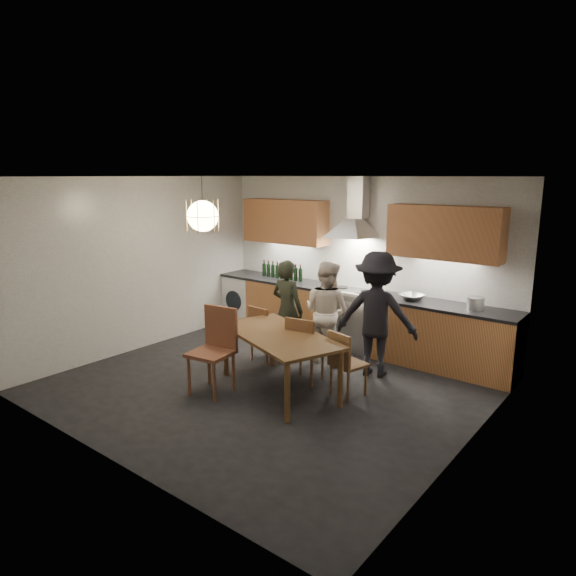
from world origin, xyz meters
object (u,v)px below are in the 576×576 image
Objects in this scene: mixing_bowl at (412,297)px; chair_front at (216,344)px; dining_table at (279,341)px; person_mid at (327,312)px; stock_pot at (476,304)px; person_left at (287,309)px; person_right at (377,314)px; wine_bottles at (282,270)px; chair_back_left at (263,330)px.

chair_front is at bearing -120.26° from mixing_bowl.
chair_front is (-0.61, -0.48, -0.04)m from dining_table.
stock_pot is at bearing -155.17° from person_mid.
person_left is at bearing -146.17° from mixing_bowl.
person_right is at bearing -169.16° from person_left.
wine_bottles is (-2.25, 0.81, 0.21)m from person_right.
mixing_bowl is (0.82, 1.97, 0.30)m from dining_table.
chair_front is 3.40m from stock_pot.
person_mid is (0.54, 0.21, 0.01)m from person_left.
wine_bottles reaches higher than stock_pot.
dining_table is 0.77m from chair_front.
dining_table is 8.80× the size of stock_pot.
mixing_bowl is at bearing -138.35° from chair_back_left.
person_mid is 1.22m from mixing_bowl.
stock_pot reaches higher than mixing_bowl.
dining_table is 2.15m from mixing_bowl.
person_right is 1.29m from stock_pot.
person_right is (1.32, 0.22, 0.11)m from person_left.
stock_pot is 3.27m from wine_bottles.
chair_back_left is at bearing 65.72° from person_left.
wine_bottles is (-1.58, 2.02, 0.40)m from dining_table.
dining_table is 2.35× the size of chair_back_left.
dining_table is at bearing 144.31° from chair_back_left.
person_left is at bearing -156.84° from stock_pot.
chair_back_left is 1.64m from person_right.
person_right is 4.99× the size of mixing_bowl.
person_right is (1.29, 1.69, 0.23)m from chair_front.
mixing_bowl is at bearing 87.95° from dining_table.
wine_bottles is at bearing 148.42° from dining_table.
chair_back_left is at bearing 162.48° from dining_table.
stock_pot is at bearing 70.07° from dining_table.
chair_front is 3.15× the size of mixing_bowl.
chair_front is 0.63× the size of person_right.
stock_pot is at bearing -149.26° from chair_back_left.
chair_front reaches higher than chair_back_left.
person_left is 1.43m from wine_bottles.
chair_back_left is at bearing -140.72° from mixing_bowl.
wine_bottles is at bearing -36.74° from person_right.
stock_pot is (1.80, 0.79, 0.25)m from person_mid.
mixing_bowl is 1.53× the size of stock_pot.
person_right reaches higher than chair_back_left.
person_mid is (0.71, 0.56, 0.26)m from chair_back_left.
chair_back_left is 1.69m from wine_bottles.
mixing_bowl is at bearing -144.81° from person_left.
person_left is at bearing -113.27° from chair_back_left.
person_right is at bearing -19.84° from wine_bottles.
wine_bottles reaches higher than chair_back_left.
chair_front is 1.75m from person_mid.
person_mid is at bearing -157.33° from person_left.
person_right is at bearing -100.42° from mixing_bowl.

